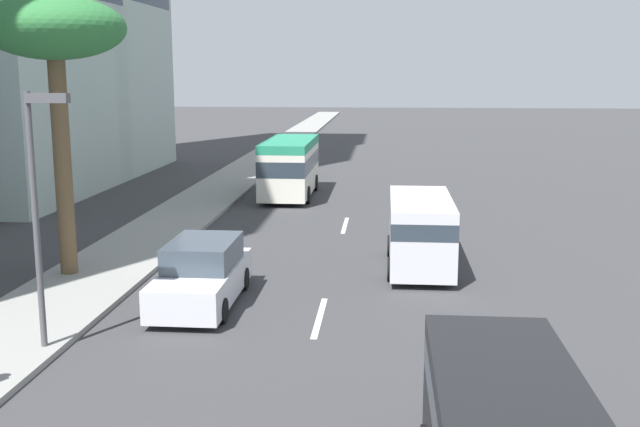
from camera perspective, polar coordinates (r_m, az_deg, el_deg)
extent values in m
plane|color=#38383A|center=(34.78, 2.28, 0.45)|extent=(198.00, 198.00, 0.00)
cube|color=gray|center=(35.82, -9.19, 0.74)|extent=(162.00, 3.22, 0.15)
cube|color=silver|center=(19.40, -0.03, -7.87)|extent=(3.20, 0.16, 0.01)
cube|color=silver|center=(30.76, 1.91, -0.90)|extent=(3.20, 0.16, 0.01)
cube|color=#2D3842|center=(10.73, 13.96, -14.56)|extent=(4.86, 1.96, 0.49)
cube|color=silver|center=(20.56, -8.94, -5.20)|extent=(4.76, 1.86, 0.85)
cube|color=#38424C|center=(20.59, -8.84, -2.96)|extent=(2.62, 1.71, 0.69)
cylinder|color=black|center=(19.08, -7.46, -7.30)|extent=(0.64, 0.22, 0.64)
cylinder|color=black|center=(19.51, -12.42, -7.06)|extent=(0.64, 0.22, 0.64)
cylinder|color=black|center=(21.84, -5.80, -4.94)|extent=(0.64, 0.22, 0.64)
cylinder|color=black|center=(22.22, -10.16, -4.78)|extent=(0.64, 0.22, 0.64)
cube|color=silver|center=(24.05, 7.62, -1.28)|extent=(5.20, 1.92, 2.08)
cube|color=#2D3842|center=(23.96, 7.65, -0.21)|extent=(5.21, 1.92, 0.50)
cylinder|color=black|center=(25.73, 5.40, -2.44)|extent=(0.72, 0.24, 0.72)
cylinder|color=black|center=(25.81, 9.44, -2.49)|extent=(0.72, 0.24, 0.72)
cylinder|color=black|center=(22.71, 5.43, -4.22)|extent=(0.72, 0.24, 0.72)
cylinder|color=black|center=(22.80, 10.02, -4.28)|extent=(0.72, 0.24, 0.72)
cube|color=silver|center=(37.72, -2.30, 3.31)|extent=(6.92, 2.25, 2.22)
cube|color=#268C66|center=(37.57, -2.31, 5.30)|extent=(6.92, 2.25, 0.42)
cube|color=#28333D|center=(37.66, -2.30, 3.94)|extent=(6.93, 2.25, 0.74)
cylinder|color=black|center=(35.76, -1.00, 1.42)|extent=(0.84, 0.26, 0.84)
cylinder|color=black|center=(36.04, -4.38, 1.46)|extent=(0.84, 0.26, 0.84)
cylinder|color=black|center=(39.70, -0.39, 2.35)|extent=(0.84, 0.26, 0.84)
cylinder|color=black|center=(39.96, -3.44, 2.38)|extent=(0.84, 0.26, 0.84)
cylinder|color=brown|center=(23.66, -18.92, 3.56)|extent=(0.51, 0.51, 6.67)
ellipsoid|color=#2D7238|center=(23.53, -19.52, 13.14)|extent=(4.10, 4.10, 1.84)
cylinder|color=#4C4C51|center=(17.43, -20.73, -0.64)|extent=(0.14, 0.14, 5.64)
cube|color=#4C4C51|center=(16.94, -19.95, 8.22)|extent=(0.24, 0.90, 0.20)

